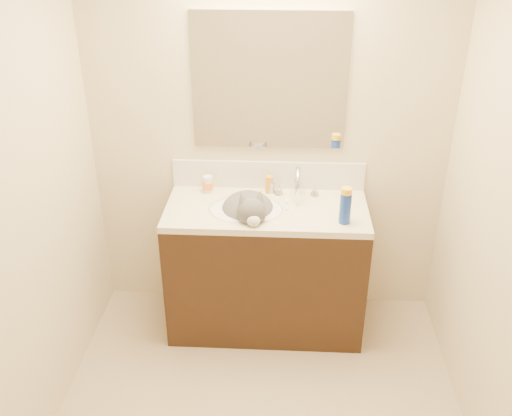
# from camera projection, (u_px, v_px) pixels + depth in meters

# --- Properties ---
(room_shell) EXTENTS (2.24, 2.54, 2.52)m
(room_shell) POSITION_uv_depth(u_px,v_px,m) (259.00, 183.00, 2.22)
(room_shell) COLOR beige
(room_shell) RESTS_ON ground
(vanity_cabinet) EXTENTS (1.20, 0.55, 0.82)m
(vanity_cabinet) POSITION_uv_depth(u_px,v_px,m) (266.00, 270.00, 3.59)
(vanity_cabinet) COLOR black
(vanity_cabinet) RESTS_ON ground
(counter_slab) EXTENTS (1.20, 0.55, 0.04)m
(counter_slab) POSITION_uv_depth(u_px,v_px,m) (267.00, 210.00, 3.39)
(counter_slab) COLOR beige
(counter_slab) RESTS_ON vanity_cabinet
(basin) EXTENTS (0.45, 0.36, 0.14)m
(basin) POSITION_uv_depth(u_px,v_px,m) (246.00, 219.00, 3.39)
(basin) COLOR white
(basin) RESTS_ON vanity_cabinet
(faucet) EXTENTS (0.28, 0.20, 0.21)m
(faucet) POSITION_uv_depth(u_px,v_px,m) (297.00, 185.00, 3.45)
(faucet) COLOR silver
(faucet) RESTS_ON counter_slab
(cat) EXTENTS (0.42, 0.48, 0.34)m
(cat) POSITION_uv_depth(u_px,v_px,m) (249.00, 212.00, 3.36)
(cat) COLOR #4C4A4C
(cat) RESTS_ON basin
(backsplash) EXTENTS (1.20, 0.02, 0.18)m
(backsplash) POSITION_uv_depth(u_px,v_px,m) (268.00, 175.00, 3.57)
(backsplash) COLOR silver
(backsplash) RESTS_ON counter_slab
(mirror) EXTENTS (0.90, 0.02, 0.80)m
(mirror) POSITION_uv_depth(u_px,v_px,m) (269.00, 82.00, 3.29)
(mirror) COLOR white
(mirror) RESTS_ON room_shell
(pill_bottle) EXTENTS (0.07, 0.07, 0.11)m
(pill_bottle) POSITION_uv_depth(u_px,v_px,m) (208.00, 184.00, 3.53)
(pill_bottle) COLOR white
(pill_bottle) RESTS_ON counter_slab
(pill_label) EXTENTS (0.09, 0.09, 0.04)m
(pill_label) POSITION_uv_depth(u_px,v_px,m) (208.00, 185.00, 3.53)
(pill_label) COLOR orange
(pill_label) RESTS_ON pill_bottle
(silver_jar) EXTENTS (0.06, 0.06, 0.07)m
(silver_jar) POSITION_uv_depth(u_px,v_px,m) (271.00, 187.00, 3.54)
(silver_jar) COLOR #B7B7BC
(silver_jar) RESTS_ON counter_slab
(amber_bottle) EXTENTS (0.05, 0.05, 0.11)m
(amber_bottle) POSITION_uv_depth(u_px,v_px,m) (269.00, 184.00, 3.52)
(amber_bottle) COLOR orange
(amber_bottle) RESTS_ON counter_slab
(toothbrush) EXTENTS (0.02, 0.14, 0.01)m
(toothbrush) POSITION_uv_depth(u_px,v_px,m) (287.00, 204.00, 3.40)
(toothbrush) COLOR white
(toothbrush) RESTS_ON counter_slab
(toothbrush_head) EXTENTS (0.01, 0.03, 0.01)m
(toothbrush_head) POSITION_uv_depth(u_px,v_px,m) (287.00, 204.00, 3.40)
(toothbrush_head) COLOR #60A5CD
(toothbrush_head) RESTS_ON counter_slab
(spray_can) EXTENTS (0.08, 0.08, 0.17)m
(spray_can) POSITION_uv_depth(u_px,v_px,m) (345.00, 209.00, 3.18)
(spray_can) COLOR #1736A2
(spray_can) RESTS_ON counter_slab
(spray_cap) EXTENTS (0.07, 0.07, 0.04)m
(spray_cap) POSITION_uv_depth(u_px,v_px,m) (347.00, 191.00, 3.12)
(spray_cap) COLOR yellow
(spray_cap) RESTS_ON spray_can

